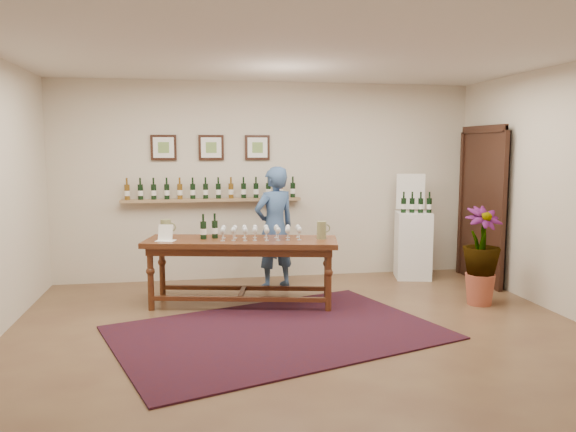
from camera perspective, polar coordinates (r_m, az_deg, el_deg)
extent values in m
plane|color=#533525|center=(5.90, 1.36, -11.61)|extent=(6.00, 6.00, 0.00)
plane|color=beige|center=(8.07, -2.07, 3.55)|extent=(6.00, 0.00, 6.00)
plane|color=beige|center=(3.21, 10.14, -1.70)|extent=(6.00, 0.00, 6.00)
plane|color=beige|center=(6.86, 26.83, 2.21)|extent=(0.00, 5.00, 5.00)
plane|color=silver|center=(5.67, 1.44, 16.32)|extent=(6.00, 6.00, 0.00)
cube|color=tan|center=(7.93, -7.71, 1.62)|extent=(2.50, 0.16, 0.04)
cube|color=black|center=(8.28, 19.35, 0.82)|extent=(0.10, 1.00, 2.10)
cube|color=black|center=(8.25, 19.05, 0.81)|extent=(0.04, 1.12, 2.22)
cube|color=black|center=(7.97, -12.53, 6.80)|extent=(0.35, 0.03, 0.35)
cube|color=white|center=(7.95, -12.53, 6.80)|extent=(0.28, 0.01, 0.28)
cube|color=#74994C|center=(7.94, -12.53, 6.80)|extent=(0.15, 0.00, 0.15)
cube|color=black|center=(7.96, -7.82, 6.90)|extent=(0.35, 0.03, 0.35)
cube|color=white|center=(7.94, -7.81, 6.90)|extent=(0.28, 0.01, 0.28)
cube|color=#74994C|center=(7.94, -7.81, 6.90)|extent=(0.15, 0.00, 0.15)
cube|color=black|center=(8.01, -3.13, 6.96)|extent=(0.35, 0.03, 0.35)
cube|color=white|center=(8.00, -3.12, 6.96)|extent=(0.28, 0.01, 0.28)
cube|color=#74994C|center=(7.99, -3.11, 6.96)|extent=(0.15, 0.00, 0.15)
cube|color=#49110D|center=(5.83, -1.04, -11.74)|extent=(3.70, 3.03, 0.02)
cube|color=#4D2813|center=(6.68, -4.76, -2.62)|extent=(2.36, 1.17, 0.06)
cube|color=#4D2813|center=(6.69, -4.75, -3.23)|extent=(2.21, 1.03, 0.10)
cylinder|color=#4D2813|center=(6.71, -13.78, -6.24)|extent=(0.09, 0.09, 0.74)
cylinder|color=#4D2813|center=(6.46, 4.13, -6.56)|extent=(0.09, 0.09, 0.74)
cylinder|color=#4D2813|center=(7.19, -12.66, -5.32)|extent=(0.09, 0.09, 0.74)
cylinder|color=#4D2813|center=(6.96, 3.99, -5.58)|extent=(0.09, 0.09, 0.74)
cube|color=#4D2813|center=(6.56, -4.98, -8.39)|extent=(2.02, 0.48, 0.05)
cube|color=#4D2813|center=(7.06, -4.46, -7.30)|extent=(2.02, 0.48, 0.05)
cube|color=#4D2813|center=(6.81, -4.71, -7.83)|extent=(0.16, 0.51, 0.05)
cube|color=white|center=(6.69, -12.35, -1.66)|extent=(0.25, 0.21, 0.19)
cube|color=white|center=(8.30, 12.57, -2.91)|extent=(0.58, 0.58, 0.96)
cube|color=white|center=(8.38, 12.35, 2.44)|extent=(0.41, 0.11, 0.57)
cone|color=#A34D36|center=(7.18, 18.89, -7.05)|extent=(0.35, 0.35, 0.37)
imported|color=#1C3817|center=(7.08, 19.06, -3.04)|extent=(0.59, 0.59, 0.65)
imported|color=#334E78|center=(7.49, -1.37, -1.19)|extent=(0.70, 0.59, 1.63)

